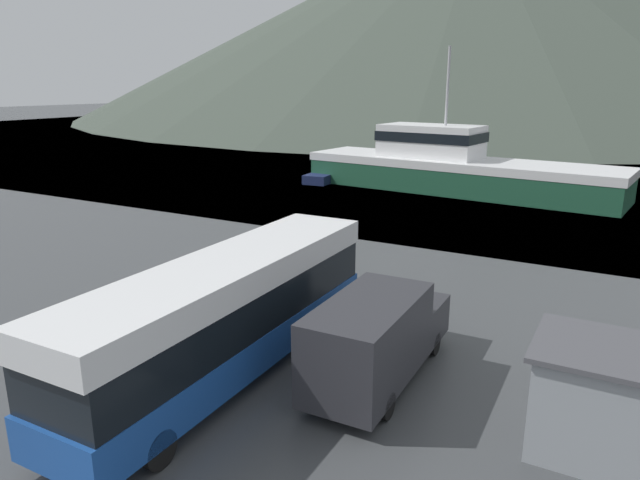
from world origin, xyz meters
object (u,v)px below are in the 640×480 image
delivery_van (377,336)px  fishing_boat (453,166)px  tour_bus (229,311)px  storage_bin (234,286)px  dock_kiosk (610,401)px  small_boat (329,175)px

delivery_van → fishing_boat: bearing=101.5°
tour_bus → delivery_van: 4.16m
delivery_van → storage_bin: bearing=157.3°
storage_bin → delivery_van: bearing=-21.5°
tour_bus → storage_bin: 5.66m
dock_kiosk → small_boat: 38.42m
dock_kiosk → small_boat: (-23.39, 30.47, -0.90)m
delivery_van → small_boat: delivery_van is taller
tour_bus → storage_bin: bearing=125.7°
tour_bus → dock_kiosk: tour_bus is taller
fishing_boat → dock_kiosk: bearing=28.8°
fishing_boat → tour_bus: bearing=11.9°
storage_bin → small_boat: 29.20m
small_boat → dock_kiosk: bearing=122.8°
storage_bin → dock_kiosk: size_ratio=0.40×
small_boat → storage_bin: bearing=106.5°
storage_bin → dock_kiosk: dock_kiosk is taller
delivery_van → small_boat: 34.80m
tour_bus → delivery_van: size_ratio=1.83×
tour_bus → small_boat: tour_bus is taller
fishing_boat → dock_kiosk: (12.54, -30.47, -0.61)m
fishing_boat → storage_bin: (-0.28, -27.21, -1.21)m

